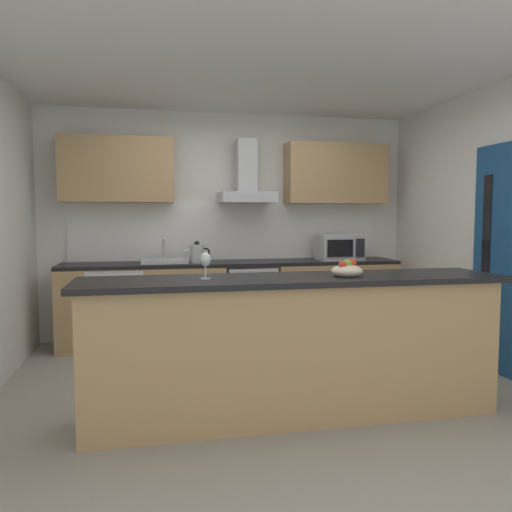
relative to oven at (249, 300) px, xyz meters
name	(u,v)px	position (x,y,z in m)	size (l,w,h in m)	color
ground	(265,386)	(-0.17, -1.52, -0.47)	(5.28, 4.74, 0.02)	gray
ceiling	(265,65)	(-0.17, -1.52, 2.15)	(5.28, 4.74, 0.02)	white
wall_back	(229,225)	(-0.17, 0.41, 0.84)	(5.28, 0.12, 2.60)	white
wall_right	(501,228)	(2.03, -1.52, 0.84)	(0.12, 4.74, 2.60)	white
backsplash_tile	(230,231)	(-0.17, 0.33, 0.77)	(3.64, 0.02, 0.66)	white
counter_back	(234,301)	(-0.17, 0.03, -0.01)	(3.76, 0.60, 0.90)	tan
counter_island	(294,347)	(-0.12, -2.22, 0.04)	(2.96, 0.64, 0.99)	tan
upper_cabinets	(232,172)	(-0.17, 0.18, 1.45)	(3.71, 0.32, 0.70)	tan
side_door	(506,260)	(1.96, -1.70, 0.57)	(0.08, 0.85, 2.05)	navy
oven	(249,300)	(0.00, 0.00, 0.00)	(0.60, 0.62, 0.80)	slate
refrigerator	(116,308)	(-1.45, 0.00, -0.03)	(0.58, 0.60, 0.85)	white
microwave	(339,247)	(1.06, -0.03, 0.59)	(0.50, 0.38, 0.30)	#B7BABC
sink	(164,260)	(-0.94, 0.01, 0.47)	(0.50, 0.40, 0.26)	silver
kettle	(197,253)	(-0.59, -0.03, 0.55)	(0.29, 0.15, 0.24)	#B7BABC
range_hood	(247,183)	(0.00, 0.13, 1.33)	(0.62, 0.45, 0.72)	#B7BABC
wine_glass	(205,261)	(-0.73, -2.22, 0.66)	(0.08, 0.08, 0.18)	silver
fruit_bowl	(347,270)	(0.25, -2.27, 0.58)	(0.22, 0.22, 0.13)	beige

